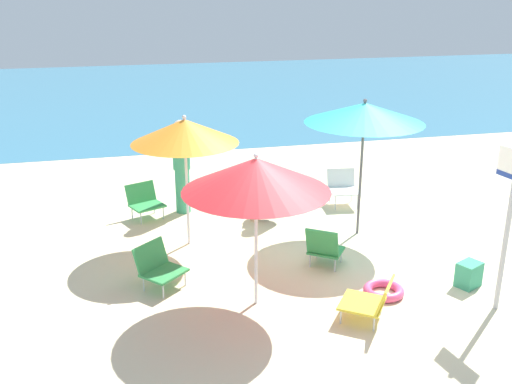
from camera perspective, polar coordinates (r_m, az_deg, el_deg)
The scene contains 15 objects.
ground_plane at distance 8.08m, azimuth 5.62°, elevation -8.14°, with size 40.00×40.00×0.00m, color beige.
sea_water at distance 21.81m, azimuth -6.96°, elevation 9.43°, with size 40.00×16.00×0.01m, color teal.
umbrella_red at distance 6.80m, azimuth 0.00°, elevation 1.65°, with size 1.73×1.73×1.92m.
umbrella_teal at distance 8.96m, azimuth 10.32°, elevation 7.44°, with size 1.77×1.77×2.13m.
umbrella_orange at distance 8.54m, azimuth -6.83°, elevation 5.77°, with size 1.54×1.54×1.97m.
beach_chair_a at distance 10.10m, azimuth -10.62°, elevation -0.77°, with size 0.67×0.66×0.56m.
beach_chair_b at distance 10.63m, azimuth 8.28°, elevation 0.58°, with size 0.55×0.61×0.60m.
beach_chair_c at distance 7.10m, azimuth 10.92°, elevation -10.11°, with size 0.75×0.73×0.53m.
beach_chair_d at distance 8.23m, azimuth 6.52°, elevation -5.24°, with size 0.65×0.66×0.62m.
beach_chair_e at distance 7.81m, azimuth -9.33°, elevation -6.93°, with size 0.72×0.72×0.57m.
person_a at distance 9.72m, azimuth 1.46°, elevation -0.05°, with size 0.56×0.44×0.98m.
person_b at distance 10.08m, azimuth -7.11°, elevation 2.48°, with size 0.29×0.29×1.60m.
warning_sign at distance 7.37m, azimuth 23.18°, elevation -1.10°, with size 0.11×0.54×2.03m.
swim_ring at distance 7.79m, azimuth 12.10°, elevation -9.20°, with size 0.51×0.51×0.11m, color #E54C7F.
beach_bag at distance 8.24m, azimuth 19.65°, elevation -7.43°, with size 0.30×0.23×0.33m, color #389970.
Camera 1 is at (-2.42, -6.75, 3.73)m, focal length 41.89 mm.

